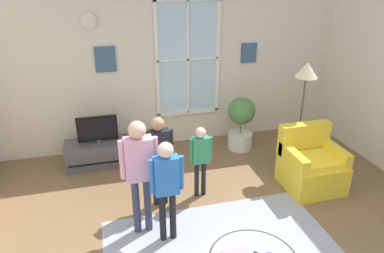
# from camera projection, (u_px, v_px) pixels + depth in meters

# --- Properties ---
(back_wall) EXTENTS (5.87, 0.17, 2.98)m
(back_wall) POSITION_uv_depth(u_px,v_px,m) (172.00, 60.00, 5.99)
(back_wall) COLOR beige
(back_wall) RESTS_ON ground_plane
(tv_stand) EXTENTS (1.06, 0.45, 0.40)m
(tv_stand) POSITION_uv_depth(u_px,v_px,m) (100.00, 153.00, 5.70)
(tv_stand) COLOR #4C4C51
(tv_stand) RESTS_ON ground_plane
(television) EXTENTS (0.61, 0.08, 0.43)m
(television) POSITION_uv_depth(u_px,v_px,m) (97.00, 129.00, 5.53)
(television) COLOR #4C4C4C
(television) RESTS_ON tv_stand
(armchair) EXTENTS (0.76, 0.74, 0.87)m
(armchair) POSITION_uv_depth(u_px,v_px,m) (311.00, 166.00, 5.08)
(armchair) COLOR yellow
(armchair) RESTS_ON ground_plane
(person_green_shirt) EXTENTS (0.31, 0.14, 1.02)m
(person_green_shirt) POSITION_uv_depth(u_px,v_px,m) (200.00, 154.00, 4.74)
(person_green_shirt) COLOR black
(person_green_shirt) RESTS_ON ground_plane
(person_black_shirt) EXTENTS (0.37, 0.17, 1.24)m
(person_black_shirt) POSITION_uv_depth(u_px,v_px,m) (159.00, 152.00, 4.50)
(person_black_shirt) COLOR black
(person_black_shirt) RESTS_ON ground_plane
(person_pink_shirt) EXTENTS (0.43, 0.19, 1.42)m
(person_pink_shirt) POSITION_uv_depth(u_px,v_px,m) (139.00, 166.00, 3.96)
(person_pink_shirt) COLOR #333851
(person_pink_shirt) RESTS_ON ground_plane
(person_blue_shirt) EXTENTS (0.38, 0.17, 1.24)m
(person_blue_shirt) POSITION_uv_depth(u_px,v_px,m) (167.00, 181.00, 3.88)
(person_blue_shirt) COLOR black
(person_blue_shirt) RESTS_ON ground_plane
(potted_plant_by_window) EXTENTS (0.46, 0.46, 0.92)m
(potted_plant_by_window) POSITION_uv_depth(u_px,v_px,m) (241.00, 121.00, 6.10)
(potted_plant_by_window) COLOR silver
(potted_plant_by_window) RESTS_ON ground_plane
(floor_lamp) EXTENTS (0.32, 0.32, 1.67)m
(floor_lamp) POSITION_uv_depth(u_px,v_px,m) (306.00, 81.00, 5.19)
(floor_lamp) COLOR black
(floor_lamp) RESTS_ON ground_plane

